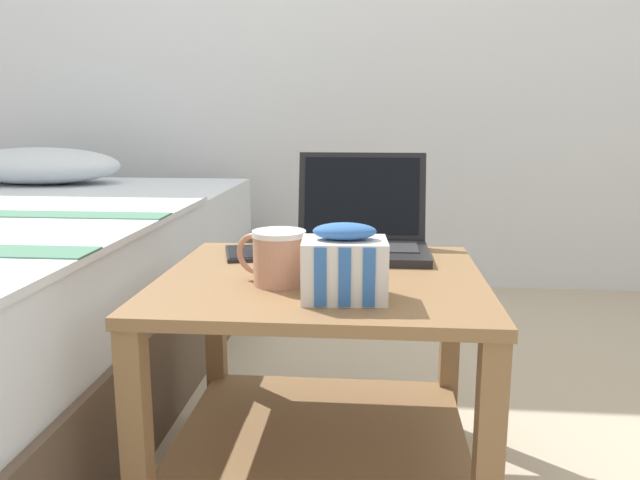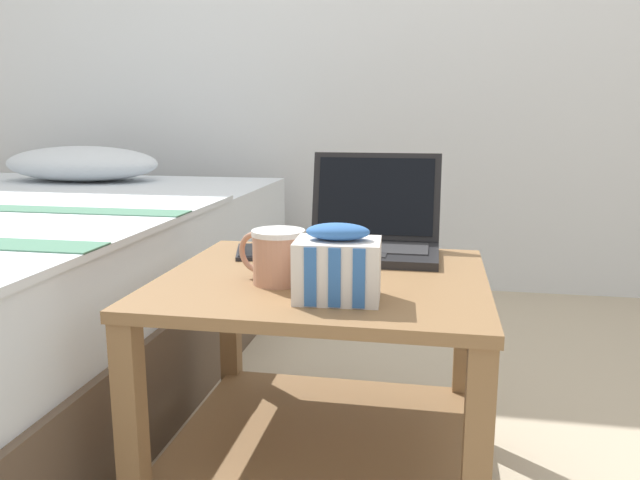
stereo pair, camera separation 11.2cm
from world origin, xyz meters
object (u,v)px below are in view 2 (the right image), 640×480
(mug_front_left, at_px, (277,254))
(cell_phone, at_px, (254,252))
(laptop, at_px, (371,234))
(snack_bag, at_px, (338,266))

(mug_front_left, relative_size, cell_phone, 0.85)
(mug_front_left, distance_m, cell_phone, 0.26)
(laptop, distance_m, mug_front_left, 0.32)
(laptop, height_order, snack_bag, laptop)
(laptop, distance_m, snack_bag, 0.37)
(laptop, relative_size, snack_bag, 2.03)
(mug_front_left, bearing_deg, laptop, 62.87)
(laptop, height_order, cell_phone, laptop)
(laptop, bearing_deg, snack_bag, -92.90)
(laptop, height_order, mug_front_left, laptop)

